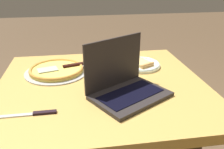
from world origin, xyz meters
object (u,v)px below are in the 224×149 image
object	(u,v)px
laptop	(125,84)
table_knife	(34,114)
dining_table	(102,94)
pizza_plate	(140,64)
pizza_tray	(57,70)

from	to	relation	value
laptop	table_knife	xyz separation A→B (m)	(-0.39, -0.11, -0.05)
dining_table	laptop	bearing A→B (deg)	-55.94
table_knife	laptop	bearing A→B (deg)	15.56
dining_table	pizza_plate	bearing A→B (deg)	37.42
table_knife	pizza_plate	bearing A→B (deg)	38.19
table_knife	pizza_tray	bearing A→B (deg)	81.03
dining_table	table_knife	xyz separation A→B (m)	(-0.30, -0.24, 0.07)
pizza_plate	pizza_tray	size ratio (longest dim) A/B	0.68
pizza_tray	table_knife	distance (m)	0.43
pizza_plate	table_knife	bearing A→B (deg)	-141.81
laptop	pizza_tray	world-z (taller)	laptop
dining_table	pizza_plate	distance (m)	0.33
pizza_plate	dining_table	bearing A→B (deg)	-142.58
pizza_plate	table_knife	distance (m)	0.71
dining_table	pizza_tray	bearing A→B (deg)	142.77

